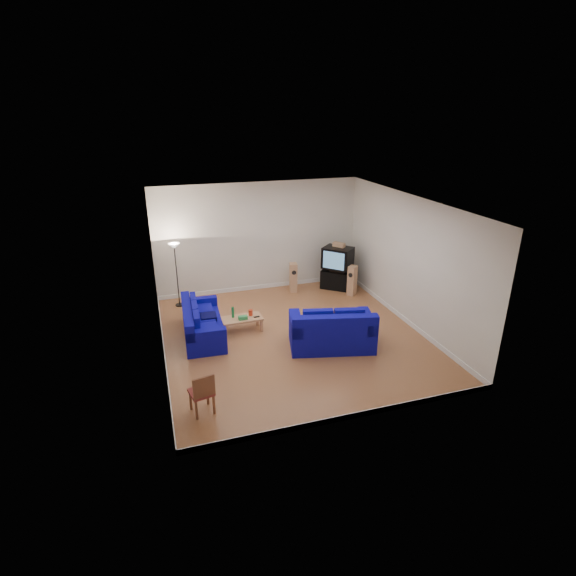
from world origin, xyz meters
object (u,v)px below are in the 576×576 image
object	(u,v)px
coffee_table	(242,320)
television	(338,258)
sofa_three_seat	(201,325)
sofa_loveseat	(332,333)
tv_stand	(337,279)

from	to	relation	value
coffee_table	television	size ratio (longest dim) A/B	0.99
sofa_three_seat	sofa_loveseat	distance (m)	3.12
sofa_three_seat	coffee_table	distance (m)	0.99
sofa_loveseat	coffee_table	world-z (taller)	sofa_loveseat
coffee_table	television	distance (m)	3.87
sofa_loveseat	television	xyz separation A→B (m)	(1.54, 3.28, 0.63)
sofa_loveseat	tv_stand	bearing A→B (deg)	78.39
sofa_loveseat	television	bearing A→B (deg)	78.45
sofa_loveseat	tv_stand	distance (m)	3.68
sofa_loveseat	television	size ratio (longest dim) A/B	2.05
sofa_loveseat	coffee_table	size ratio (longest dim) A/B	2.08
tv_stand	television	bearing A→B (deg)	-80.50
tv_stand	television	distance (m)	0.71
coffee_table	sofa_loveseat	bearing A→B (deg)	-38.39
sofa_three_seat	tv_stand	world-z (taller)	sofa_three_seat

